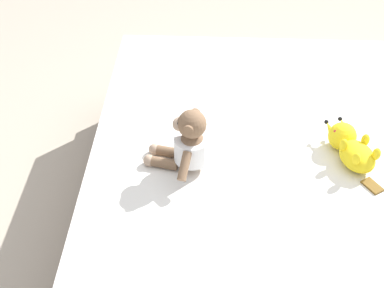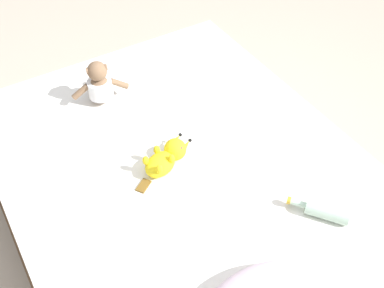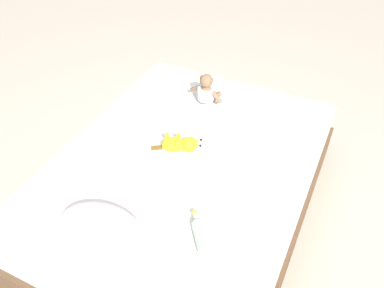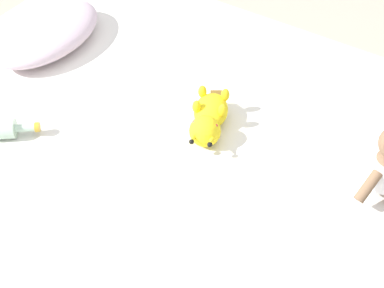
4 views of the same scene
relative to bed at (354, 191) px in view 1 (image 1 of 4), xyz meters
The scene contains 4 objects.
ground_plane 0.23m from the bed, ahead, with size 16.00×16.00×0.00m, color #B7A893.
bed is the anchor object (origin of this frame).
plush_monkey 0.73m from the bed, 78.15° to the right, with size 0.29×0.24×0.24m.
plush_yellow_creature 0.30m from the bed, 49.21° to the right, with size 0.32×0.18×0.10m.
Camera 1 is at (1.52, -0.56, 1.76)m, focal length 51.40 mm.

